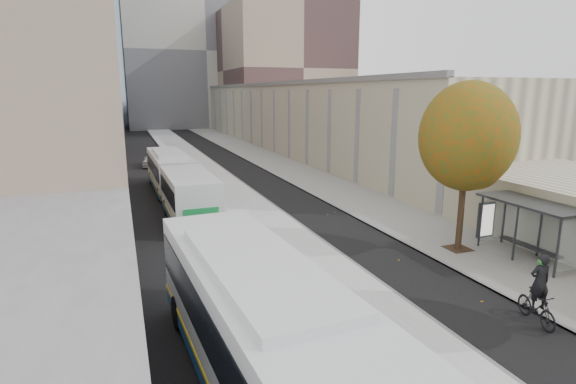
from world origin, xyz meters
name	(u,v)px	position (x,y,z in m)	size (l,w,h in m)	color
bus_platform	(209,177)	(-3.88, 35.00, 0.07)	(4.25, 150.00, 0.15)	#B9B9B9
sidewalk	(296,172)	(4.12, 35.00, 0.04)	(4.75, 150.00, 0.08)	gray
building_tan	(296,113)	(15.50, 64.00, 4.00)	(18.00, 92.00, 8.00)	gray
building_far_block	(199,54)	(6.00, 96.00, 15.00)	(30.00, 18.00, 30.00)	#ABA89E
bus_shelter	(534,211)	(5.69, 10.96, 2.19)	(1.90, 4.40, 2.53)	#383A3F
tree_c	(467,137)	(3.60, 13.00, 5.25)	(4.20, 4.20, 7.28)	black
bus_far	(177,180)	(-7.39, 27.06, 1.52)	(2.77, 16.69, 2.77)	silver
cyclist	(538,298)	(1.23, 6.72, 0.86)	(0.90, 1.87, 2.31)	black
distant_car	(154,159)	(-7.75, 43.07, 0.70)	(1.66, 4.12, 1.40)	silver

